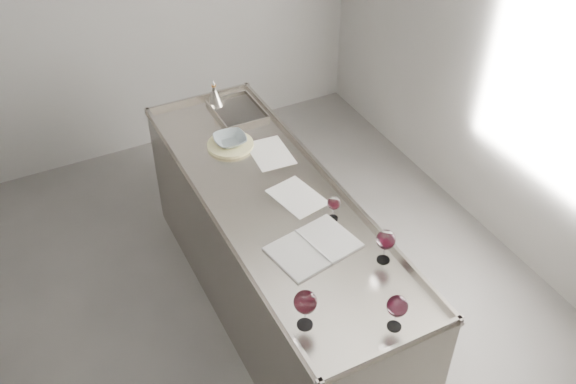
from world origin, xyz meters
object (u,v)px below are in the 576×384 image
wine_glass_small (334,204)px  ceramic_bowl (230,140)px  counter (275,255)px  wine_glass_left (305,303)px  wine_glass_middle (397,307)px  wine_funnel (215,97)px  notebook (313,247)px  wine_glass_right (386,240)px

wine_glass_small → ceramic_bowl: 0.92m
counter → wine_glass_left: size_ratio=11.43×
wine_glass_middle → counter: bearing=94.4°
wine_glass_left → wine_glass_middle: wine_glass_left is taller
ceramic_bowl → wine_funnel: wine_funnel is taller
counter → wine_glass_small: wine_glass_small is taller
wine_glass_small → wine_funnel: bearing=95.2°
wine_glass_middle → ceramic_bowl: (-0.10, 1.66, -0.09)m
wine_glass_middle → notebook: wine_glass_middle is taller
wine_glass_middle → wine_funnel: 2.16m
wine_glass_left → wine_glass_middle: bearing=-28.5°
wine_glass_middle → wine_glass_small: 0.78m
wine_glass_middle → wine_funnel: same height
wine_glass_left → wine_funnel: 2.00m
counter → wine_glass_right: size_ratio=12.58×
wine_glass_small → ceramic_bowl: size_ratio=0.73×
wine_glass_right → wine_funnel: bearing=96.3°
counter → wine_glass_left: bearing=-107.2°
wine_glass_middle → wine_glass_left: bearing=151.5°
wine_glass_left → wine_glass_right: 0.58m
ceramic_bowl → wine_glass_small: bearing=-75.5°
wine_glass_right → wine_glass_small: (-0.07, 0.39, -0.03)m
notebook → ceramic_bowl: 1.04m
wine_funnel → ceramic_bowl: bearing=-101.3°
ceramic_bowl → wine_glass_middle: bearing=-86.4°
wine_glass_middle → notebook: bearing=97.5°
wine_glass_middle → ceramic_bowl: size_ratio=0.95×
ceramic_bowl → wine_funnel: (0.10, 0.50, 0.01)m
counter → wine_funnel: size_ratio=12.72×
counter → wine_glass_right: 0.97m
counter → wine_glass_small: 0.68m
counter → ceramic_bowl: ceramic_bowl is taller
counter → wine_glass_small: (0.21, -0.31, 0.57)m
wine_glass_right → ceramic_bowl: wine_glass_right is taller
wine_glass_middle → ceramic_bowl: bearing=93.6°
ceramic_bowl → wine_funnel: 0.52m
wine_glass_right → notebook: size_ratio=0.40×
notebook → wine_funnel: bearing=76.8°
notebook → wine_glass_small: bearing=26.3°
wine_glass_middle → wine_funnel: bearing=90.1°
ceramic_bowl → wine_glass_right: bearing=-76.9°
wine_glass_left → wine_glass_small: bearing=50.0°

